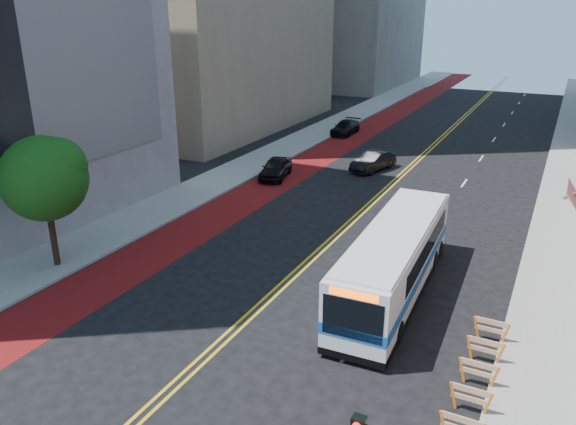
% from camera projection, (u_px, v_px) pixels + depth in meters
% --- Properties ---
extents(ground, '(160.00, 160.00, 0.00)m').
position_uv_depth(ground, '(158.00, 401.00, 19.15)').
color(ground, black).
rests_on(ground, ground).
extents(sidewalk_left, '(4.00, 140.00, 0.15)m').
position_uv_depth(sidewalk_left, '(268.00, 156.00, 49.26)').
color(sidewalk_left, gray).
rests_on(sidewalk_left, ground).
extents(sidewalk_right, '(4.00, 140.00, 0.15)m').
position_uv_depth(sidewalk_right, '(570.00, 196.00, 39.18)').
color(sidewalk_right, gray).
rests_on(sidewalk_right, ground).
extents(bus_lane_paint, '(3.60, 140.00, 0.01)m').
position_uv_depth(bus_lane_paint, '(309.00, 162.00, 47.65)').
color(bus_lane_paint, '#620E0E').
rests_on(bus_lane_paint, ground).
extents(center_line_inner, '(0.14, 140.00, 0.01)m').
position_uv_depth(center_line_inner, '(400.00, 175.00, 44.32)').
color(center_line_inner, gold).
rests_on(center_line_inner, ground).
extents(center_line_outer, '(0.14, 140.00, 0.01)m').
position_uv_depth(center_line_outer, '(404.00, 175.00, 44.17)').
color(center_line_outer, gold).
rests_on(center_line_outer, ground).
extents(lane_dashes, '(0.14, 98.20, 0.01)m').
position_uv_depth(lane_dashes, '(481.00, 158.00, 48.92)').
color(lane_dashes, silver).
rests_on(lane_dashes, ground).
extents(construction_barriers, '(1.42, 10.91, 1.00)m').
position_uv_depth(construction_barriers, '(466.00, 410.00, 17.75)').
color(construction_barriers, orange).
rests_on(construction_barriers, ground).
extents(street_tree, '(4.20, 4.20, 6.70)m').
position_uv_depth(street_tree, '(45.00, 175.00, 27.19)').
color(street_tree, black).
rests_on(street_tree, sidewalk_left).
extents(transit_bus, '(3.12, 12.25, 3.34)m').
position_uv_depth(transit_bus, '(395.00, 259.00, 25.66)').
color(transit_bus, silver).
rests_on(transit_bus, ground).
extents(car_a, '(2.71, 4.78, 1.53)m').
position_uv_depth(car_a, '(276.00, 168.00, 43.36)').
color(car_a, black).
rests_on(car_a, ground).
extents(car_b, '(2.74, 4.83, 1.51)m').
position_uv_depth(car_b, '(373.00, 161.00, 45.24)').
color(car_b, black).
rests_on(car_b, ground).
extents(car_c, '(1.93, 4.74, 1.37)m').
position_uv_depth(car_c, '(345.00, 127.00, 57.67)').
color(car_c, black).
rests_on(car_c, ground).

